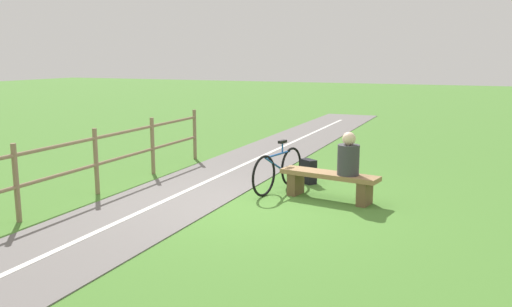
% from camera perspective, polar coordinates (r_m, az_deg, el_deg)
% --- Properties ---
extents(ground_plane, '(80.00, 80.00, 0.00)m').
position_cam_1_polar(ground_plane, '(8.88, -0.41, -5.38)').
color(ground_plane, '#477A2D').
extents(bench, '(1.75, 0.67, 0.47)m').
position_cam_1_polar(bench, '(9.15, 7.79, -2.90)').
color(bench, '#937047').
rests_on(bench, ground_plane).
extents(person_seated, '(0.42, 0.42, 0.72)m').
position_cam_1_polar(person_seated, '(8.93, 9.83, -0.35)').
color(person_seated, '#38383D').
rests_on(person_seated, bench).
extents(bicycle, '(0.33, 1.67, 0.91)m').
position_cam_1_polar(bicycle, '(9.65, 2.38, -1.77)').
color(bicycle, black).
rests_on(bicycle, ground_plane).
extents(backpack, '(0.36, 0.34, 0.47)m').
position_cam_1_polar(backpack, '(10.28, 5.64, -1.93)').
color(backpack, black).
rests_on(backpack, ground_plane).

